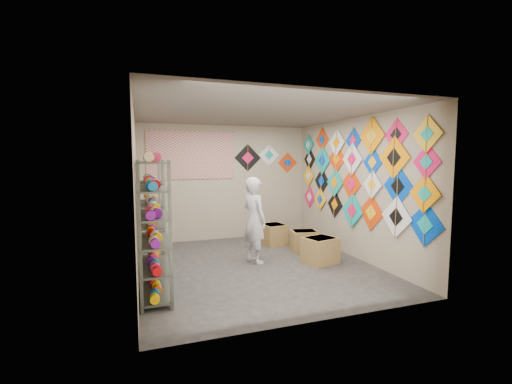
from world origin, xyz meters
name	(u,v)px	position (x,y,z in m)	size (l,w,h in m)	color
ground	(256,265)	(0.00, 0.00, 0.00)	(4.50, 4.50, 0.00)	#2D2A27
room_walls	(256,174)	(0.00, 0.00, 1.64)	(4.50, 4.50, 4.50)	tan
shelf_rack_front	(154,229)	(-1.78, -0.85, 0.95)	(0.40, 1.10, 1.90)	#4C5147
shelf_rack_back	(151,215)	(-1.78, 0.45, 0.95)	(0.40, 1.10, 1.90)	#4C5147
string_spools	(152,215)	(-1.78, -0.20, 1.05)	(0.12, 2.36, 0.12)	#FD2B5B
kite_wall_display	(355,175)	(1.98, -0.08, 1.61)	(0.05, 4.26, 2.10)	#003FBF
back_wall_kites	(265,158)	(0.99, 2.24, 1.93)	(1.64, 0.02, 0.71)	black
poster	(192,155)	(-0.80, 2.23, 2.00)	(2.00, 0.01, 1.10)	#804494
shopkeeper	(254,220)	(0.04, 0.21, 0.79)	(0.54, 0.67, 1.58)	silver
carton_a	(320,250)	(1.17, -0.24, 0.24)	(0.57, 0.47, 0.47)	#9F7E45
carton_b	(304,241)	(1.26, 0.60, 0.22)	(0.53, 0.43, 0.43)	#9F7E45
carton_c	(274,234)	(0.86, 1.31, 0.23)	(0.48, 0.53, 0.46)	#9F7E45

